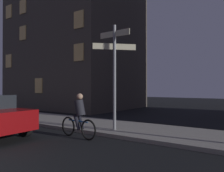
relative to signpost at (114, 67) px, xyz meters
name	(u,v)px	position (x,y,z in m)	size (l,w,h in m)	color
sidewalk_kerb	(113,127)	(-0.57, 0.74, -2.57)	(40.00, 3.07, 0.14)	gray
signpost	(114,67)	(0.00, 0.00, 0.00)	(1.41, 1.27, 4.20)	gray
cyclist	(79,117)	(-0.54, -1.48, -1.89)	(1.82, 0.36, 1.61)	black
building_left_block	(76,20)	(-10.06, 8.05, 5.68)	(10.97, 8.33, 16.63)	#4C443D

